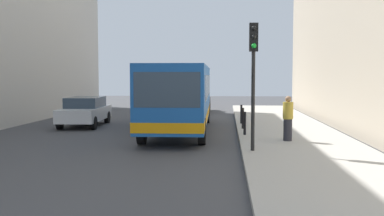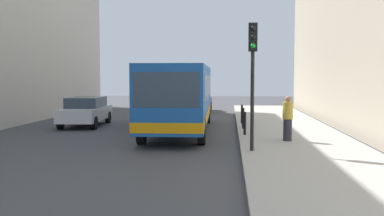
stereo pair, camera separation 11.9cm
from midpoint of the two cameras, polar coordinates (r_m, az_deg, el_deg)
The scene contains 10 objects.
ground_plane at distance 17.33m, azimuth -4.44°, elevation -4.44°, with size 80.00×80.00×0.00m, color #424244.
sidewalk at distance 17.30m, azimuth 13.55°, elevation -4.31°, with size 4.40×40.00×0.15m, color #ADA89E.
bus at distance 20.70m, azimuth -1.27°, elevation 1.76°, with size 2.75×11.07×3.00m.
car_beside_bus at distance 23.67m, azimuth -13.18°, elevation -0.33°, with size 2.03×4.48×1.48m.
car_behind_bus at distance 31.96m, azimuth 0.73°, elevation 0.90°, with size 1.99×4.46×1.48m.
traffic_light at distance 14.56m, azimuth 7.94°, elevation 5.77°, with size 0.28×0.33×4.10m.
bollard_near at distance 18.56m, azimuth 6.90°, elevation -1.94°, with size 0.11×0.11×0.95m, color black.
bollard_mid at distance 20.75m, azimuth 6.68°, elevation -1.30°, with size 0.11×0.11×0.95m, color black.
bollard_far at distance 22.95m, azimuth 6.50°, elevation -0.78°, with size 0.11×0.11×0.95m, color black.
pedestrian_near_signal at distance 17.10m, azimuth 12.25°, elevation -1.32°, with size 0.38×0.38×1.67m.
Camera 2 is at (2.82, -16.91, 2.57)m, focal length 42.03 mm.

